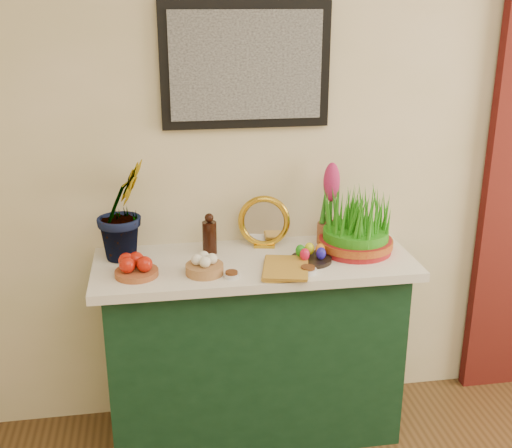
{
  "coord_description": "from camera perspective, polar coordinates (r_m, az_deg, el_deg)",
  "views": [
    {
      "loc": [
        -0.78,
        -0.57,
        1.97
      ],
      "look_at": [
        -0.37,
        1.95,
        1.07
      ],
      "focal_mm": 45.0,
      "sensor_mm": 36.0,
      "label": 1
    }
  ],
  "objects": [
    {
      "name": "vinegar_cruet",
      "position": [
        2.87,
        -4.15,
        -1.04
      ],
      "size": [
        0.06,
        0.06,
        0.19
      ],
      "color": "black",
      "rests_on": "tablecloth"
    },
    {
      "name": "hyacinth_green",
      "position": [
        2.81,
        -11.85,
        2.63
      ],
      "size": [
        0.38,
        0.38,
        0.58
      ],
      "primitive_type": "imported",
      "rotation": [
        0.0,
        0.0,
        0.78
      ],
      "color": "#2B781B",
      "rests_on": "tablecloth"
    },
    {
      "name": "book",
      "position": [
        2.7,
        0.63,
        -3.86
      ],
      "size": [
        0.22,
        0.28,
        0.03
      ],
      "primitive_type": "imported",
      "rotation": [
        0.0,
        0.0,
        -0.24
      ],
      "color": "#B88429",
      "rests_on": "tablecloth"
    },
    {
      "name": "garlic_basket",
      "position": [
        2.67,
        -4.6,
        -3.71
      ],
      "size": [
        0.18,
        0.18,
        0.09
      ],
      "color": "#AC7345",
      "rests_on": "tablecloth"
    },
    {
      "name": "hyacinth_pink",
      "position": [
        2.97,
        6.65,
        1.45
      ],
      "size": [
        0.12,
        0.12,
        0.39
      ],
      "color": "brown",
      "rests_on": "tablecloth"
    },
    {
      "name": "spice_dish_right",
      "position": [
        2.69,
        4.63,
        -4.1
      ],
      "size": [
        0.07,
        0.07,
        0.03
      ],
      "color": "silver",
      "rests_on": "tablecloth"
    },
    {
      "name": "sideboard",
      "position": [
        3.03,
        -0.15,
        -11.25
      ],
      "size": [
        1.3,
        0.45,
        0.85
      ],
      "primitive_type": "cube",
      "color": "#143720",
      "rests_on": "ground"
    },
    {
      "name": "mirror",
      "position": [
        2.93,
        0.72,
        0.17
      ],
      "size": [
        0.24,
        0.1,
        0.24
      ],
      "color": "gold",
      "rests_on": "tablecloth"
    },
    {
      "name": "tablecloth",
      "position": [
        2.83,
        -0.16,
        -3.49
      ],
      "size": [
        1.4,
        0.55,
        0.04
      ],
      "primitive_type": "cube",
      "color": "white",
      "rests_on": "sideboard"
    },
    {
      "name": "apple_bowl",
      "position": [
        2.69,
        -10.6,
        -3.8
      ],
      "size": [
        0.21,
        0.21,
        0.09
      ],
      "color": "#994E29",
      "rests_on": "tablecloth"
    },
    {
      "name": "wheatgrass_sabzeh",
      "position": [
        2.91,
        8.89,
        -0.13
      ],
      "size": [
        0.34,
        0.34,
        0.28
      ],
      "color": "maroon",
      "rests_on": "tablecloth"
    },
    {
      "name": "egg_plate",
      "position": [
        2.8,
        4.93,
        -2.82
      ],
      "size": [
        0.19,
        0.19,
        0.07
      ],
      "color": "black",
      "rests_on": "tablecloth"
    },
    {
      "name": "spice_dish_left",
      "position": [
        2.64,
        -2.19,
        -4.52
      ],
      "size": [
        0.06,
        0.06,
        0.03
      ],
      "color": "silver",
      "rests_on": "tablecloth"
    }
  ]
}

